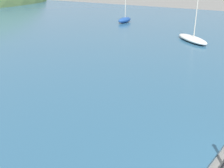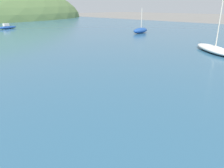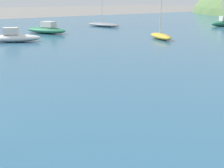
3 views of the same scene
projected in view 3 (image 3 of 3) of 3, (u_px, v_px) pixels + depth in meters
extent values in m
ellipsoid|color=gray|center=(104.00, 25.00, 36.16)|extent=(4.70, 2.50, 0.44)
cylinder|color=beige|center=(102.00, 1.00, 35.57)|extent=(0.07, 0.07, 4.95)
ellipsoid|color=#287551|center=(46.00, 30.00, 29.35)|extent=(4.73, 3.22, 0.59)
cube|color=silver|center=(48.00, 24.00, 29.04)|extent=(1.49, 1.28, 0.53)
ellipsoid|color=silver|center=(15.00, 38.00, 23.78)|extent=(2.98, 4.06, 0.57)
cube|color=silver|center=(11.00, 31.00, 23.59)|extent=(1.16, 1.30, 0.51)
ellipsoid|color=#287551|center=(222.00, 24.00, 36.48)|extent=(1.28, 3.33, 0.61)
cube|color=silver|center=(223.00, 18.00, 36.44)|extent=(0.62, 0.96, 0.55)
cylinder|color=beige|center=(222.00, 5.00, 35.83)|extent=(0.07, 0.07, 3.58)
ellipsoid|color=gold|center=(161.00, 36.00, 25.26)|extent=(3.38, 1.90, 0.48)
cylinder|color=beige|center=(161.00, 11.00, 24.86)|extent=(0.07, 0.07, 3.58)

